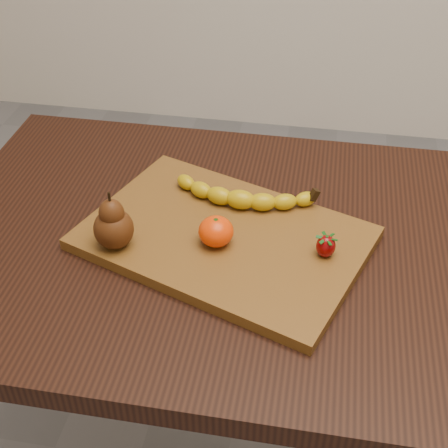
% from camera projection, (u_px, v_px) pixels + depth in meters
% --- Properties ---
extents(table, '(1.00, 0.70, 0.76)m').
position_uv_depth(table, '(224.00, 279.00, 1.12)').
color(table, black).
rests_on(table, ground).
extents(cutting_board, '(0.53, 0.44, 0.02)m').
position_uv_depth(cutting_board, '(224.00, 238.00, 1.04)').
color(cutting_board, brown).
rests_on(cutting_board, table).
extents(banana, '(0.22, 0.07, 0.03)m').
position_uv_depth(banana, '(240.00, 200.00, 1.08)').
color(banana, '#C5A309').
rests_on(banana, cutting_board).
extents(pear, '(0.07, 0.07, 0.10)m').
position_uv_depth(pear, '(112.00, 220.00, 0.98)').
color(pear, '#4B240C').
rests_on(pear, cutting_board).
extents(mandarin, '(0.07, 0.07, 0.05)m').
position_uv_depth(mandarin, '(216.00, 231.00, 1.00)').
color(mandarin, '#F73B02').
rests_on(mandarin, cutting_board).
extents(strawberry, '(0.03, 0.03, 0.04)m').
position_uv_depth(strawberry, '(326.00, 245.00, 0.98)').
color(strawberry, '#7B0305').
rests_on(strawberry, cutting_board).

